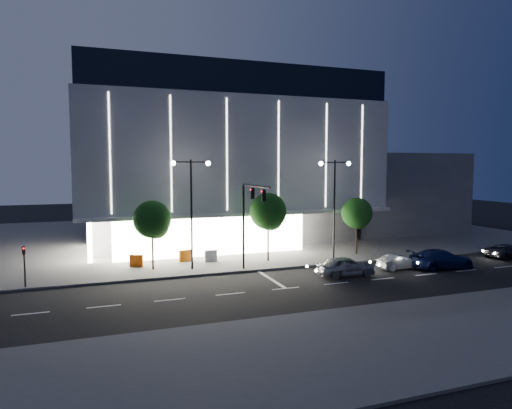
{
  "coord_description": "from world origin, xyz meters",
  "views": [
    {
      "loc": [
        -10.45,
        -30.0,
        8.5
      ],
      "look_at": [
        3.47,
        8.68,
        5.0
      ],
      "focal_mm": 32.0,
      "sensor_mm": 36.0,
      "label": 1
    }
  ],
  "objects": [
    {
      "name": "ground",
      "position": [
        0.0,
        0.0,
        0.0
      ],
      "size": [
        160.0,
        160.0,
        0.0
      ],
      "primitive_type": "plane",
      "color": "black",
      "rests_on": "ground"
    },
    {
      "name": "sidewalk_museum",
      "position": [
        5.0,
        24.0,
        0.07
      ],
      "size": [
        70.0,
        40.0,
        0.15
      ],
      "primitive_type": "cube",
      "color": "#474747",
      "rests_on": "ground"
    },
    {
      "name": "sidewalk_near",
      "position": [
        5.0,
        -12.0,
        0.07
      ],
      "size": [
        70.0,
        10.0,
        0.15
      ],
      "primitive_type": "cube",
      "color": "#474747",
      "rests_on": "ground"
    },
    {
      "name": "museum",
      "position": [
        2.98,
        22.31,
        9.27
      ],
      "size": [
        30.0,
        25.8,
        18.0
      ],
      "color": "#4C4C51",
      "rests_on": "ground"
    },
    {
      "name": "annex_building",
      "position": [
        26.0,
        24.0,
        5.0
      ],
      "size": [
        16.0,
        20.0,
        10.0
      ],
      "primitive_type": "cube",
      "color": "#4C4C51",
      "rests_on": "ground"
    },
    {
      "name": "traffic_mast",
      "position": [
        1.0,
        3.34,
        5.03
      ],
      "size": [
        0.33,
        5.89,
        7.07
      ],
      "color": "black",
      "rests_on": "ground"
    },
    {
      "name": "street_lamp_west",
      "position": [
        -3.0,
        6.0,
        5.96
      ],
      "size": [
        3.16,
        0.36,
        9.0
      ],
      "color": "black",
      "rests_on": "ground"
    },
    {
      "name": "street_lamp_east",
      "position": [
        10.0,
        6.0,
        5.96
      ],
      "size": [
        3.16,
        0.36,
        9.0
      ],
      "color": "black",
      "rests_on": "ground"
    },
    {
      "name": "ped_signal_far",
      "position": [
        -15.0,
        4.5,
        1.89
      ],
      "size": [
        0.22,
        0.24,
        3.0
      ],
      "color": "black",
      "rests_on": "ground"
    },
    {
      "name": "tree_left",
      "position": [
        -5.97,
        7.02,
        4.03
      ],
      "size": [
        3.02,
        3.02,
        5.72
      ],
      "color": "black",
      "rests_on": "ground"
    },
    {
      "name": "tree_mid",
      "position": [
        4.03,
        7.02,
        4.33
      ],
      "size": [
        3.25,
        3.25,
        6.15
      ],
      "color": "black",
      "rests_on": "ground"
    },
    {
      "name": "tree_right",
      "position": [
        13.03,
        7.02,
        3.88
      ],
      "size": [
        2.91,
        2.91,
        5.51
      ],
      "color": "black",
      "rests_on": "ground"
    },
    {
      "name": "car_lead",
      "position": [
        7.78,
        0.19,
        0.77
      ],
      "size": [
        4.61,
        2.07,
        1.54
      ],
      "primitive_type": "imported",
      "rotation": [
        0.0,
        0.0,
        1.51
      ],
      "color": "gray",
      "rests_on": "ground"
    },
    {
      "name": "car_second",
      "position": [
        13.14,
        0.76,
        0.62
      ],
      "size": [
        3.82,
        1.56,
        1.23
      ],
      "primitive_type": "imported",
      "rotation": [
        0.0,
        0.0,
        1.64
      ],
      "color": "#A2A6A9",
      "rests_on": "ground"
    },
    {
      "name": "car_third",
      "position": [
        16.61,
        -0.18,
        0.79
      ],
      "size": [
        5.63,
        2.69,
        1.58
      ],
      "primitive_type": "imported",
      "rotation": [
        0.0,
        0.0,
        1.48
      ],
      "color": "navy",
      "rests_on": "ground"
    },
    {
      "name": "car_fourth",
      "position": [
        25.68,
        1.27,
        0.63
      ],
      "size": [
        4.59,
        2.22,
        1.26
      ],
      "primitive_type": "imported",
      "rotation": [
        0.0,
        0.0,
        1.6
      ],
      "color": "#2D2D32",
      "rests_on": "ground"
    },
    {
      "name": "barrier_a",
      "position": [
        -7.18,
        8.36,
        0.65
      ],
      "size": [
        1.11,
        0.66,
        1.0
      ],
      "primitive_type": "cube",
      "rotation": [
        0.0,
        0.0,
        -0.41
      ],
      "color": "#F4570D",
      "rests_on": "sidewalk_museum"
    },
    {
      "name": "barrier_b",
      "position": [
        -0.85,
        8.34,
        0.65
      ],
      "size": [
        1.11,
        0.28,
        1.0
      ],
      "primitive_type": "cube",
      "rotation": [
        0.0,
        0.0,
        0.02
      ],
      "color": "silver",
      "rests_on": "sidewalk_museum"
    },
    {
      "name": "barrier_c",
      "position": [
        -2.96,
        9.12,
        0.65
      ],
      "size": [
        1.13,
        0.52,
        1.0
      ],
      "primitive_type": "cube",
      "rotation": [
        0.0,
        0.0,
        0.25
      ],
      "color": "orange",
      "rests_on": "sidewalk_museum"
    }
  ]
}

